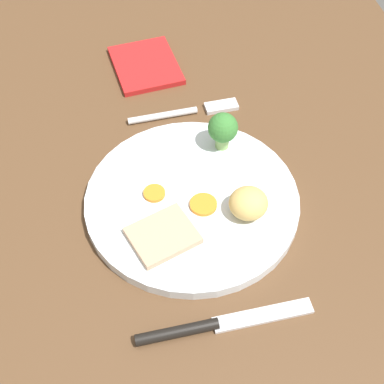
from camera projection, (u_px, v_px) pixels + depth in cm
name	position (u px, v px, depth cm)	size (l,w,h in cm)	color
dining_table	(170.00, 227.00, 66.47)	(120.00, 84.00, 3.60)	brown
dinner_plate	(192.00, 201.00, 65.81)	(25.24, 25.24, 1.40)	white
meat_slice_main	(163.00, 235.00, 61.40)	(6.99, 5.85, 0.80)	tan
roast_potato_left	(248.00, 203.00, 62.61)	(4.36, 4.47, 3.34)	#D8B260
carrot_coin_front	(203.00, 203.00, 64.42)	(3.18, 3.18, 0.45)	orange
carrot_coin_back	(154.00, 193.00, 65.37)	(2.58, 2.58, 0.44)	orange
broccoli_floret	(223.00, 129.00, 68.06)	(3.74, 3.74, 5.12)	#8CB766
fork	(187.00, 112.00, 75.84)	(2.16, 15.29, 0.90)	silver
knife	(209.00, 326.00, 56.16)	(1.86, 18.52, 1.20)	black
folded_napkin	(146.00, 65.00, 82.03)	(11.00, 9.00, 0.80)	red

